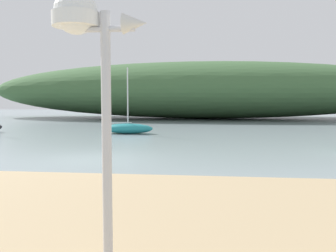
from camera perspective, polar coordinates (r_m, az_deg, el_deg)
The scene contains 4 objects.
ground_plane at distance 14.02m, azimuth -11.77°, elevation -5.09°, with size 120.00×120.00×0.00m, color gray.
distant_hill at distance 42.68m, azimuth 5.80°, elevation 5.65°, with size 51.21×15.28×6.56m, color #3D6038.
mast_structure at distance 4.59m, azimuth -12.90°, elevation 13.61°, with size 1.15×0.57×3.37m.
sailboat_far_right at distance 23.66m, azimuth -6.34°, elevation -0.35°, with size 3.27×1.16×4.28m.
Camera 1 is at (4.36, -13.13, 2.27)m, focal length 38.63 mm.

